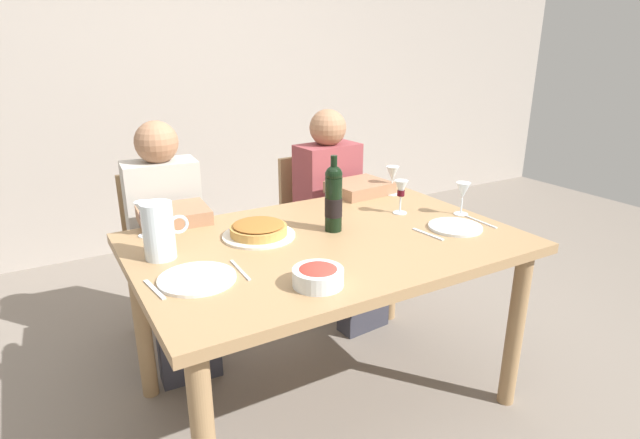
# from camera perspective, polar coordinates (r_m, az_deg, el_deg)

# --- Properties ---
(ground_plane) EXTENTS (8.00, 8.00, 0.00)m
(ground_plane) POSITION_cam_1_polar(r_m,az_deg,el_deg) (2.42, 0.71, -19.16)
(ground_plane) COLOR slate
(back_wall) EXTENTS (8.00, 0.10, 2.80)m
(back_wall) POSITION_cam_1_polar(r_m,az_deg,el_deg) (4.00, -16.87, 17.05)
(back_wall) COLOR #A3998E
(back_wall) RESTS_ON ground
(dining_table) EXTENTS (1.50, 1.00, 0.76)m
(dining_table) POSITION_cam_1_polar(r_m,az_deg,el_deg) (2.07, 0.78, -4.52)
(dining_table) COLOR #9E7A51
(dining_table) RESTS_ON ground
(wine_bottle) EXTENTS (0.07, 0.07, 0.32)m
(wine_bottle) POSITION_cam_1_polar(r_m,az_deg,el_deg) (2.08, 1.52, 2.35)
(wine_bottle) COLOR black
(wine_bottle) RESTS_ON dining_table
(water_pitcher) EXTENTS (0.17, 0.11, 0.21)m
(water_pitcher) POSITION_cam_1_polar(r_m,az_deg,el_deg) (1.91, -17.49, -1.55)
(water_pitcher) COLOR silver
(water_pitcher) RESTS_ON dining_table
(baked_tart) EXTENTS (0.29, 0.29, 0.06)m
(baked_tart) POSITION_cam_1_polar(r_m,az_deg,el_deg) (2.06, -6.85, -1.18)
(baked_tart) COLOR silver
(baked_tart) RESTS_ON dining_table
(salad_bowl) EXTENTS (0.17, 0.17, 0.07)m
(salad_bowl) POSITION_cam_1_polar(r_m,az_deg,el_deg) (1.64, -0.22, -6.24)
(salad_bowl) COLOR silver
(salad_bowl) RESTS_ON dining_table
(wine_glass_left_diner) EXTENTS (0.06, 0.06, 0.15)m
(wine_glass_left_diner) POSITION_cam_1_polar(r_m,az_deg,el_deg) (2.33, 9.02, 3.23)
(wine_glass_left_diner) COLOR silver
(wine_glass_left_diner) RESTS_ON dining_table
(wine_glass_right_diner) EXTENTS (0.07, 0.07, 0.15)m
(wine_glass_right_diner) POSITION_cam_1_polar(r_m,az_deg,el_deg) (2.62, 8.08, 4.94)
(wine_glass_right_diner) COLOR silver
(wine_glass_right_diner) RESTS_ON dining_table
(wine_glass_centre) EXTENTS (0.07, 0.07, 0.14)m
(wine_glass_centre) POSITION_cam_1_polar(r_m,az_deg,el_deg) (2.15, -19.05, 0.79)
(wine_glass_centre) COLOR silver
(wine_glass_centre) RESTS_ON dining_table
(wine_glass_spare) EXTENTS (0.06, 0.06, 0.15)m
(wine_glass_spare) POSITION_cam_1_polar(r_m,az_deg,el_deg) (2.37, 15.64, 2.98)
(wine_glass_spare) COLOR silver
(wine_glass_spare) RESTS_ON dining_table
(dinner_plate_left_setting) EXTENTS (0.22, 0.22, 0.01)m
(dinner_plate_left_setting) POSITION_cam_1_polar(r_m,az_deg,el_deg) (2.22, 14.84, -0.81)
(dinner_plate_left_setting) COLOR silver
(dinner_plate_left_setting) RESTS_ON dining_table
(dinner_plate_right_setting) EXTENTS (0.26, 0.26, 0.01)m
(dinner_plate_right_setting) POSITION_cam_1_polar(r_m,az_deg,el_deg) (1.73, -13.53, -6.43)
(dinner_plate_right_setting) COLOR white
(dinner_plate_right_setting) RESTS_ON dining_table
(fork_left_setting) EXTENTS (0.03, 0.16, 0.00)m
(fork_left_setting) POSITION_cam_1_polar(r_m,az_deg,el_deg) (2.12, 11.94, -1.61)
(fork_left_setting) COLOR silver
(fork_left_setting) RESTS_ON dining_table
(knife_left_setting) EXTENTS (0.01, 0.18, 0.00)m
(knife_left_setting) POSITION_cam_1_polar(r_m,az_deg,el_deg) (2.32, 17.48, -0.24)
(knife_left_setting) COLOR silver
(knife_left_setting) RESTS_ON dining_table
(knife_right_setting) EXTENTS (0.01, 0.18, 0.00)m
(knife_right_setting) POSITION_cam_1_polar(r_m,az_deg,el_deg) (1.78, -8.90, -5.57)
(knife_right_setting) COLOR silver
(knife_right_setting) RESTS_ON dining_table
(spoon_right_setting) EXTENTS (0.04, 0.16, 0.00)m
(spoon_right_setting) POSITION_cam_1_polar(r_m,az_deg,el_deg) (1.71, -17.98, -7.42)
(spoon_right_setting) COLOR silver
(spoon_right_setting) RESTS_ON dining_table
(chair_left) EXTENTS (0.43, 0.43, 0.87)m
(chair_left) POSITION_cam_1_polar(r_m,az_deg,el_deg) (2.77, -17.07, -2.88)
(chair_left) COLOR #9E7A51
(chair_left) RESTS_ON ground
(diner_left) EXTENTS (0.36, 0.52, 1.16)m
(diner_left) POSITION_cam_1_polar(r_m,az_deg,el_deg) (2.51, -16.34, -2.19)
(diner_left) COLOR #B7B2A8
(diner_left) RESTS_ON ground
(chair_right) EXTENTS (0.43, 0.43, 0.87)m
(chair_right) POSITION_cam_1_polar(r_m,az_deg,el_deg) (3.03, -0.46, -0.07)
(chair_right) COLOR #9E7A51
(chair_right) RESTS_ON ground
(diner_right) EXTENTS (0.36, 0.52, 1.16)m
(diner_right) POSITION_cam_1_polar(r_m,az_deg,el_deg) (2.81, 2.21, 0.90)
(diner_right) COLOR #8E3D42
(diner_right) RESTS_ON ground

